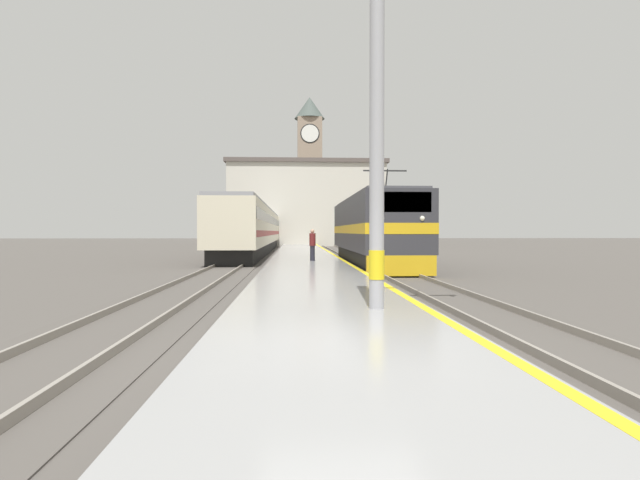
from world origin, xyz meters
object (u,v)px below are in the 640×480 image
at_px(passenger_train, 256,229).
at_px(clock_tower, 310,166).
at_px(locomotive_train, 372,230).
at_px(person_on_platform, 312,244).
at_px(catenary_mast, 381,120).

xyz_separation_m(passenger_train, clock_tower, (5.72, 32.89, 9.89)).
relative_size(locomotive_train, person_on_platform, 8.74).
distance_m(person_on_platform, clock_tower, 50.75).
xyz_separation_m(locomotive_train, person_on_platform, (-3.22, 0.36, -0.75)).
relative_size(catenary_mast, person_on_platform, 4.58).
distance_m(locomotive_train, passenger_train, 18.65).
relative_size(person_on_platform, clock_tower, 0.08).
relative_size(locomotive_train, catenary_mast, 1.91).
bearing_deg(catenary_mast, locomotive_train, 81.60).
xyz_separation_m(passenger_train, catenary_mast, (5.14, -33.56, 2.05)).
bearing_deg(clock_tower, passenger_train, -99.86).
bearing_deg(passenger_train, catenary_mast, -81.30).
distance_m(locomotive_train, catenary_mast, 16.85).
bearing_deg(locomotive_train, clock_tower, 92.14).
relative_size(catenary_mast, clock_tower, 0.35).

